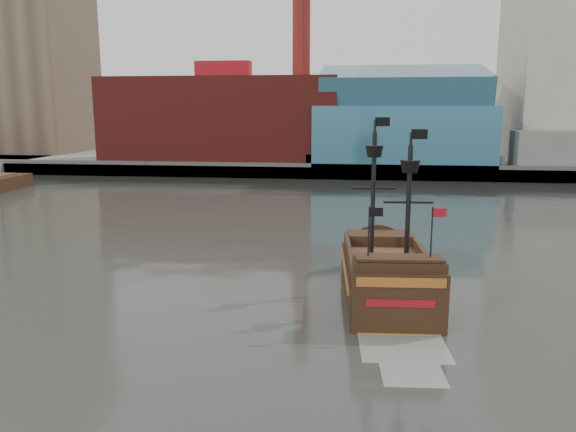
# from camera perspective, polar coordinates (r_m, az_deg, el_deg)

# --- Properties ---
(ground) EXTENTS (400.00, 400.00, 0.00)m
(ground) POSITION_cam_1_polar(r_m,az_deg,el_deg) (32.81, 1.69, -9.85)
(ground) COLOR #252823
(ground) RESTS_ON ground
(promenade_far) EXTENTS (220.00, 60.00, 2.00)m
(promenade_far) POSITION_cam_1_polar(r_m,az_deg,el_deg) (123.04, 5.92, 5.88)
(promenade_far) COLOR slate
(promenade_far) RESTS_ON ground
(seawall) EXTENTS (220.00, 1.00, 2.60)m
(seawall) POSITION_cam_1_polar(r_m,az_deg,el_deg) (93.66, 5.46, 4.52)
(seawall) COLOR #4C4C49
(seawall) RESTS_ON ground
(skyline) EXTENTS (149.00, 45.00, 62.00)m
(skyline) POSITION_cam_1_polar(r_m,az_deg,el_deg) (115.86, 8.75, 17.18)
(skyline) COLOR brown
(skyline) RESTS_ON promenade_far
(pirate_ship) EXTENTS (5.92, 16.16, 11.88)m
(pirate_ship) POSITION_cam_1_polar(r_m,az_deg,el_deg) (35.74, 9.97, -6.43)
(pirate_ship) COLOR black
(pirate_ship) RESTS_ON ground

